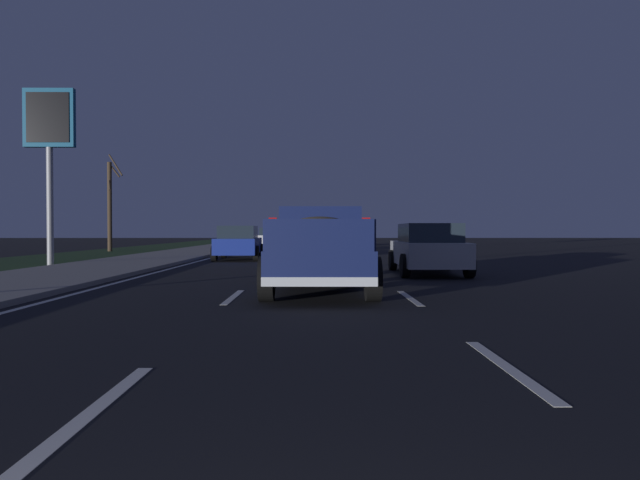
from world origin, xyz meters
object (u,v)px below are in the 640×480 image
gas_price_sign (49,133)px  bare_tree_far (110,204)px  pickup_truck (320,246)px  sedan_silver (428,248)px  sedan_black (319,239)px  sedan_white (271,238)px  sedan_blue (239,242)px

gas_price_sign → bare_tree_far: size_ratio=1.08×
bare_tree_far → pickup_truck: bearing=-150.2°
sedan_silver → sedan_black: size_ratio=1.00×
sedan_black → gas_price_sign: 19.38m
sedan_black → bare_tree_far: 13.65m
sedan_white → sedan_blue: (-16.43, 0.18, 0.00)m
sedan_blue → gas_price_sign: 8.90m
sedan_black → bare_tree_far: size_ratio=0.71×
sedan_blue → sedan_black: (11.50, -3.79, 0.00)m
sedan_white → sedan_black: size_ratio=1.00×
pickup_truck → sedan_black: 24.54m
bare_tree_far → gas_price_sign: bearing=-167.9°
sedan_black → bare_tree_far: bare_tree_far is taller
sedan_blue → bare_tree_far: 14.04m
sedan_white → bare_tree_far: 11.90m
sedan_silver → sedan_black: (19.91, 3.16, 0.00)m
pickup_truck → gas_price_sign: (8.67, 10.12, 4.02)m
bare_tree_far → sedan_silver: bearing=-138.1°
pickup_truck → sedan_blue: bearing=15.5°
pickup_truck → sedan_white: (29.47, 3.43, -0.20)m
sedan_white → gas_price_sign: 22.25m
pickup_truck → gas_price_sign: 13.92m
sedan_silver → bare_tree_far: bearing=41.9°
sedan_blue → bare_tree_far: bearing=43.8°
sedan_blue → gas_price_sign: bearing=123.9°
gas_price_sign → sedan_black: bearing=-33.0°
sedan_black → gas_price_sign: gas_price_sign is taller
sedan_silver → sedan_white: bearing=15.3°
sedan_blue → sedan_silver: 10.91m
pickup_truck → sedan_silver: (4.63, -3.35, -0.20)m
gas_price_sign → bare_tree_far: 14.84m
sedan_black → bare_tree_far: (-1.49, 13.38, 2.24)m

